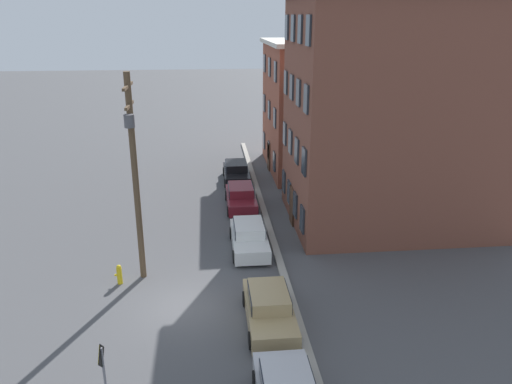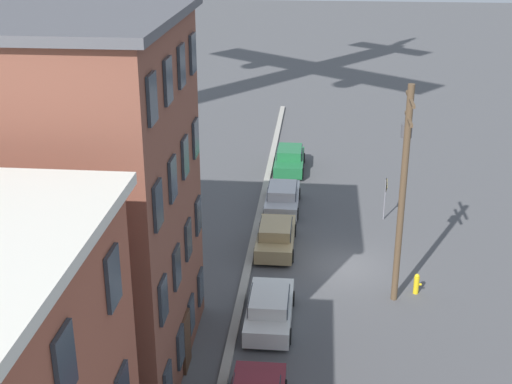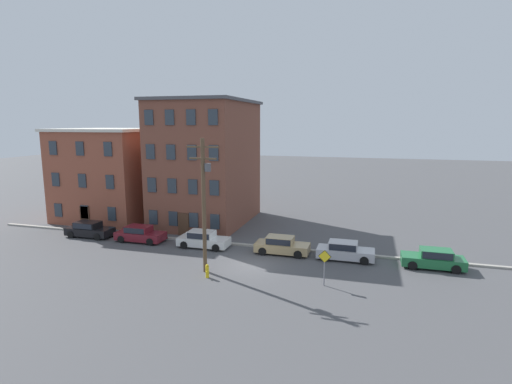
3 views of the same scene
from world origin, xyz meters
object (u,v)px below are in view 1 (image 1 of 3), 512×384
at_px(caution_sign, 103,367).
at_px(fire_hydrant, 119,274).
at_px(utility_pole, 134,169).
at_px(car_maroon, 241,196).
at_px(car_white, 249,236).
at_px(car_tan, 269,307).
at_px(car_black, 236,171).

xyz_separation_m(caution_sign, fire_hydrant, (-7.93, -0.83, -1.13)).
relative_size(utility_pole, fire_hydrant, 9.96).
height_order(car_maroon, car_white, same).
height_order(car_maroon, caution_sign, caution_sign).
xyz_separation_m(car_maroon, car_tan, (13.04, 0.20, 0.00)).
xyz_separation_m(car_tan, utility_pole, (-4.36, -5.47, 4.61)).
relative_size(car_black, car_white, 1.00).
bearing_deg(car_tan, car_maroon, -179.11).
xyz_separation_m(car_maroon, caution_sign, (17.15, -5.45, 0.86)).
bearing_deg(car_black, caution_sign, -13.66).
bearing_deg(fire_hydrant, car_black, 156.66).
bearing_deg(car_black, car_tan, 0.50).
distance_m(caution_sign, utility_pole, 9.27).
bearing_deg(fire_hydrant, car_maroon, 145.73).
height_order(car_black, fire_hydrant, car_black).
relative_size(car_black, fire_hydrant, 4.58).
distance_m(car_tan, caution_sign, 7.04).
distance_m(car_black, fire_hydrant, 15.96).
xyz_separation_m(car_white, car_tan, (6.87, 0.21, 0.00)).
distance_m(car_maroon, car_white, 6.17).
relative_size(car_maroon, fire_hydrant, 4.58).
height_order(car_white, caution_sign, caution_sign).
bearing_deg(fire_hydrant, car_tan, 59.51).
distance_m(car_white, car_tan, 6.87).
height_order(car_black, caution_sign, caution_sign).
distance_m(car_black, utility_pole, 15.77).
bearing_deg(car_tan, utility_pole, -128.55).
height_order(car_black, car_tan, same).
height_order(car_tan, fire_hydrant, car_tan).
relative_size(car_white, caution_sign, 1.80).
bearing_deg(car_white, caution_sign, -26.38).
relative_size(car_tan, caution_sign, 1.80).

